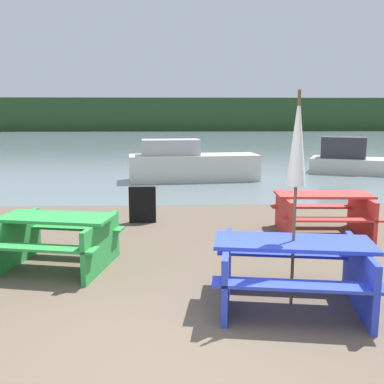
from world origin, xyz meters
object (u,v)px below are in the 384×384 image
Objects in this scene: boat_second at (356,160)px; picnic_table_blue at (292,266)px; picnic_table_red at (323,210)px; umbrella_white at (297,142)px; boat at (190,164)px; picnic_table_green at (58,236)px; signboard at (142,205)px.

picnic_table_blue is at bearing -91.69° from boat_second.
umbrella_white is at bearing -113.96° from picnic_table_red.
boat is (-0.86, 9.92, 0.06)m from picnic_table_blue.
boat_second reaches higher than picnic_table_red.
picnic_table_blue is 1.07× the size of picnic_table_green.
boat is (-0.86, 9.92, -1.38)m from umbrella_white.
picnic_table_green is 13.18m from boat_second.
signboard is at bearing 116.34° from umbrella_white.
picnic_table_green is at bearing -111.12° from boat.
signboard is (-2.04, 4.12, -0.10)m from picnic_table_blue.
picnic_table_blue is 0.51× the size of boat_second.
picnic_table_blue is 0.80× the size of umbrella_white.
umbrella_white reaches higher than picnic_table_green.
picnic_table_green reaches higher than signboard.
boat_second reaches higher than picnic_table_blue.
picnic_table_green is at bearing 154.87° from umbrella_white.
picnic_table_red is 0.41× the size of boat.
boat_second is at bearing 8.07° from boat.
boat is (2.22, 8.47, 0.07)m from picnic_table_green.
signboard is at bearing -107.91° from boat.
umbrella_white is (3.08, -1.45, 1.46)m from picnic_table_green.
boat_second is 10.51m from signboard.
signboard is (-1.18, -5.80, -0.16)m from boat.
umbrella_white is 4.85m from signboard.
picnic_table_blue is 3.40m from picnic_table_green.
picnic_table_red is 3.57m from signboard.
umbrella_white is at bearing -63.66° from signboard.
boat_second reaches higher than signboard.
picnic_table_blue reaches higher than picnic_table_green.
umbrella_white is at bearing 180.00° from picnic_table_blue.
boat reaches higher than signboard.
umbrella_white reaches higher than picnic_table_red.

